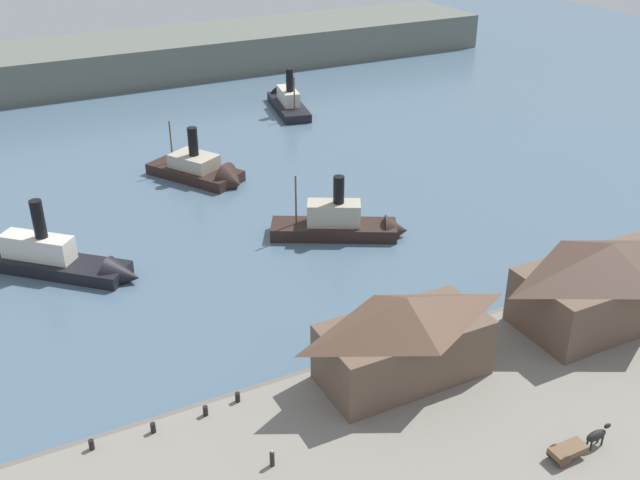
# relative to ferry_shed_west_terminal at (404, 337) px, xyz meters

# --- Properties ---
(ground_plane) EXTENTS (320.00, 320.00, 0.00)m
(ground_plane) POSITION_rel_ferry_shed_west_terminal_xyz_m (0.77, 8.28, -5.43)
(ground_plane) COLOR slate
(quay_promenade) EXTENTS (110.00, 36.00, 1.20)m
(quay_promenade) POSITION_rel_ferry_shed_west_terminal_xyz_m (0.77, -13.72, -4.83)
(quay_promenade) COLOR gray
(quay_promenade) RESTS_ON ground
(seawall_edge) EXTENTS (110.00, 0.80, 1.00)m
(seawall_edge) POSITION_rel_ferry_shed_west_terminal_xyz_m (0.77, 4.68, -4.93)
(seawall_edge) COLOR #666159
(seawall_edge) RESTS_ON ground
(ferry_shed_west_terminal) EXTENTS (15.42, 7.63, 8.33)m
(ferry_shed_west_terminal) POSITION_rel_ferry_shed_west_terminal_xyz_m (0.00, 0.00, 0.00)
(ferry_shed_west_terminal) COLOR brown
(ferry_shed_west_terminal) RESTS_ON quay_promenade
(ferry_shed_central_terminal) EXTENTS (18.07, 9.40, 8.69)m
(ferry_shed_central_terminal) POSITION_rel_ferry_shed_west_terminal_xyz_m (23.13, -1.32, 0.18)
(ferry_shed_central_terminal) COLOR brown
(ferry_shed_central_terminal) RESTS_ON quay_promenade
(horse_cart) EXTENTS (5.90, 1.54, 1.87)m
(horse_cart) POSITION_rel_ferry_shed_west_terminal_xyz_m (6.91, -14.88, -3.31)
(horse_cart) COLOR brown
(horse_cart) RESTS_ON quay_promenade
(pedestrian_at_waters_edge) EXTENTS (0.38, 0.38, 1.54)m
(pedestrian_at_waters_edge) POSITION_rel_ferry_shed_west_terminal_xyz_m (-15.20, -4.97, -3.52)
(pedestrian_at_waters_edge) COLOR #232328
(pedestrian_at_waters_edge) RESTS_ON quay_promenade
(mooring_post_west) EXTENTS (0.44, 0.44, 0.90)m
(mooring_post_west) POSITION_rel_ferry_shed_west_terminal_xyz_m (-27.36, 3.30, -3.78)
(mooring_post_west) COLOR black
(mooring_post_west) RESTS_ON quay_promenade
(mooring_post_center_west) EXTENTS (0.44, 0.44, 0.90)m
(mooring_post_center_west) POSITION_rel_ferry_shed_west_terminal_xyz_m (-22.41, 2.97, -3.78)
(mooring_post_center_west) COLOR black
(mooring_post_center_west) RESTS_ON quay_promenade
(mooring_post_center_east) EXTENTS (0.44, 0.44, 0.90)m
(mooring_post_center_east) POSITION_rel_ferry_shed_west_terminal_xyz_m (-17.87, 3.00, -3.78)
(mooring_post_center_east) COLOR black
(mooring_post_center_east) RESTS_ON quay_promenade
(mooring_post_east) EXTENTS (0.44, 0.44, 0.90)m
(mooring_post_east) POSITION_rel_ferry_shed_west_terminal_xyz_m (-14.78, 3.42, -3.78)
(mooring_post_east) COLOR black
(mooring_post_east) RESTS_ON quay_promenade
(ferry_approaching_west) EXTENTS (8.35, 18.69, 9.90)m
(ferry_approaching_west) POSITION_rel_ferry_shed_west_terminal_xyz_m (26.24, 81.91, -3.99)
(ferry_approaching_west) COLOR black
(ferry_approaching_west) RESTS_ON ground
(ferry_moored_east) EXTENTS (20.37, 19.31, 10.31)m
(ferry_moored_east) POSITION_rel_ferry_shed_west_terminal_xyz_m (-24.29, 36.10, -3.98)
(ferry_moored_east) COLOR black
(ferry_moored_east) RESTS_ON ground
(ferry_approaching_east) EXTENTS (17.41, 12.12, 9.47)m
(ferry_approaching_east) POSITION_rel_ferry_shed_west_terminal_xyz_m (10.18, 28.90, -3.82)
(ferry_approaching_east) COLOR black
(ferry_approaching_east) RESTS_ON ground
(ferry_near_quay) EXTENTS (13.08, 16.66, 10.11)m
(ferry_near_quay) POSITION_rel_ferry_shed_west_terminal_xyz_m (0.17, 54.79, -4.07)
(ferry_near_quay) COLOR black
(ferry_near_quay) RESTS_ON ground
(far_headland) EXTENTS (180.00, 24.00, 8.00)m
(far_headland) POSITION_rel_ferry_shed_west_terminal_xyz_m (0.77, 118.28, -1.43)
(far_headland) COLOR #60665B
(far_headland) RESTS_ON ground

